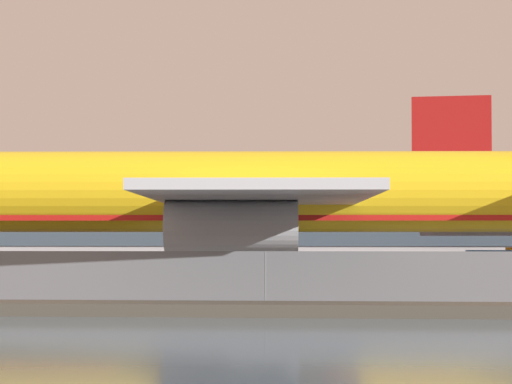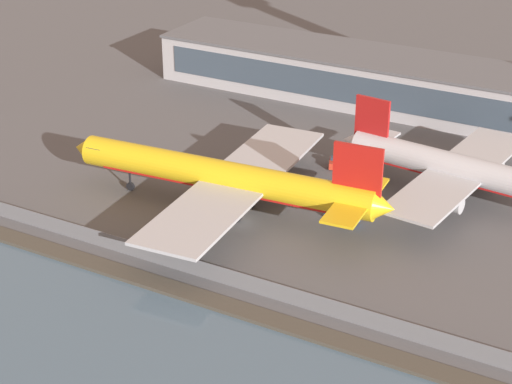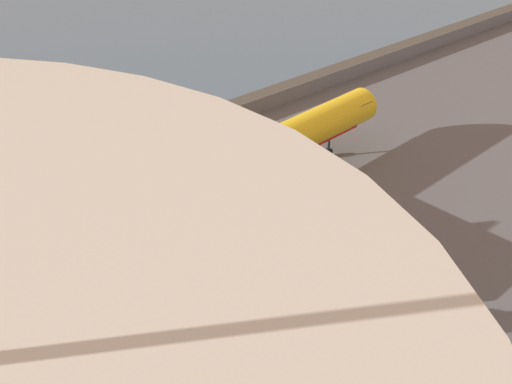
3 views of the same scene
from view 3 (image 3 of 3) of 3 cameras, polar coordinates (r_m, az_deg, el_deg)
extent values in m
plane|color=#565659|center=(88.56, -4.13, -1.14)|extent=(500.00, 500.00, 0.00)
cube|color=#474238|center=(103.62, -10.87, 3.76)|extent=(320.00, 3.00, 0.50)
cube|color=slate|center=(99.65, -9.62, 3.34)|extent=(280.00, 0.08, 2.46)
cylinder|color=slate|center=(99.65, -9.62, 3.34)|extent=(0.10, 0.10, 2.46)
cylinder|color=yellow|center=(86.25, -1.25, 2.43)|extent=(47.74, 8.37, 4.69)
cone|color=yellow|center=(103.05, 9.04, 7.20)|extent=(3.38, 4.68, 4.45)
cone|color=yellow|center=(74.25, -15.53, -4.34)|extent=(3.37, 4.44, 4.22)
cube|color=#232D3D|center=(100.48, 7.94, 7.00)|extent=(2.88, 4.17, 1.41)
cube|color=red|center=(86.90, -1.24, 1.69)|extent=(40.56, 6.88, 0.84)
cube|color=#B7BABF|center=(92.94, -7.15, 4.08)|extent=(12.20, 23.55, 0.47)
cube|color=#B7BABF|center=(78.28, 3.20, -1.50)|extent=(12.20, 23.55, 0.47)
cylinder|color=#B7BABF|center=(93.13, -5.71, 3.17)|extent=(6.83, 3.09, 2.58)
cylinder|color=#B7BABF|center=(81.02, 2.91, -1.50)|extent=(6.83, 3.09, 2.58)
cube|color=red|center=(73.27, -13.31, -0.09)|extent=(7.15, 1.12, 7.97)
cube|color=yellow|center=(78.70, -14.56, -1.60)|extent=(5.39, 8.71, 0.37)
cube|color=yellow|center=(72.61, -11.10, -4.24)|extent=(5.39, 8.71, 0.37)
cylinder|color=black|center=(98.70, 5.84, 3.87)|extent=(0.33, 0.33, 2.74)
cylinder|color=black|center=(99.35, 5.80, 3.17)|extent=(1.35, 0.62, 1.31)
cylinder|color=black|center=(87.85, -3.91, 0.14)|extent=(0.37, 0.37, 2.74)
cylinder|color=black|center=(88.58, -3.87, -0.62)|extent=(1.59, 1.17, 1.51)
cylinder|color=black|center=(84.72, -1.73, -1.12)|extent=(0.37, 0.37, 2.74)
cylinder|color=black|center=(85.47, -1.71, -1.89)|extent=(1.59, 1.17, 1.51)
cone|color=silver|center=(66.45, 3.31, -8.21)|extent=(3.32, 4.31, 4.02)
cube|color=#B7BABF|center=(67.00, -15.19, -9.76)|extent=(10.68, 19.81, 0.45)
cylinder|color=#B7BABF|center=(66.64, -15.51, -11.78)|extent=(5.77, 3.03, 2.46)
cube|color=#B21919|center=(61.97, 0.74, -6.26)|extent=(5.96, 1.17, 7.59)
cube|color=silver|center=(62.52, 2.55, -10.88)|extent=(4.68, 7.34, 0.36)
cube|color=silver|center=(66.83, -0.98, -7.50)|extent=(4.68, 7.34, 0.36)
cube|color=red|center=(71.06, 5.02, -10.17)|extent=(2.66, 3.56, 1.11)
cube|color=#283847|center=(70.41, 5.35, -9.78)|extent=(1.60, 1.51, 0.50)
cylinder|color=black|center=(71.52, 5.97, -10.32)|extent=(0.46, 0.73, 0.70)
cylinder|color=black|center=(70.59, 5.52, -10.98)|extent=(0.46, 0.73, 0.70)
cylinder|color=black|center=(72.07, 4.51, -9.84)|extent=(0.46, 0.73, 0.70)
cylinder|color=black|center=(71.14, 4.04, -10.48)|extent=(0.46, 0.73, 0.70)
cube|color=#19519E|center=(76.87, -8.66, -6.17)|extent=(5.52, 3.14, 2.07)
cube|color=#283847|center=(76.23, -9.97, -6.31)|extent=(1.54, 2.19, 0.83)
cube|color=orange|center=(76.18, -8.73, -5.49)|extent=(0.71, 1.13, 0.16)
cylinder|color=black|center=(76.34, -9.50, -7.38)|extent=(0.87, 0.39, 0.84)
cylinder|color=black|center=(77.74, -9.96, -6.60)|extent=(0.87, 0.39, 0.84)
cylinder|color=black|center=(77.08, -7.24, -6.71)|extent=(0.87, 0.39, 0.84)
cylinder|color=black|center=(78.47, -7.74, -5.95)|extent=(0.87, 0.39, 0.84)
camera|label=1|loc=(141.49, -22.42, 10.93)|focal=85.00mm
camera|label=2|loc=(158.90, -51.48, 25.96)|focal=60.00mm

